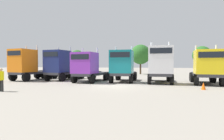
% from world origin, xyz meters
% --- Properties ---
extents(ground, '(200.00, 200.00, 0.00)m').
position_xyz_m(ground, '(0.00, 0.00, 0.00)').
color(ground, gray).
extents(semi_truck_orange, '(3.24, 6.58, 4.50)m').
position_xyz_m(semi_truck_orange, '(-12.31, 2.93, 2.03)').
color(semi_truck_orange, '#333338').
rests_on(semi_truck_orange, ground).
extents(semi_truck_navy, '(3.15, 6.06, 4.39)m').
position_xyz_m(semi_truck_navy, '(-8.33, 4.16, 1.99)').
color(semi_truck_navy, '#333338').
rests_on(semi_truck_navy, ground).
extents(semi_truck_purple, '(2.93, 6.49, 3.96)m').
position_xyz_m(semi_truck_purple, '(-3.98, 2.93, 1.74)').
color(semi_truck_purple, '#333338').
rests_on(semi_truck_purple, ground).
extents(semi_truck_teal, '(2.77, 6.08, 4.19)m').
position_xyz_m(semi_truck_teal, '(-0.13, 3.95, 1.88)').
color(semi_truck_teal, '#333338').
rests_on(semi_truck_teal, ground).
extents(semi_truck_white, '(2.74, 6.19, 4.51)m').
position_xyz_m(semi_truck_white, '(4.02, 3.72, 2.01)').
color(semi_truck_white, '#333338').
rests_on(semi_truck_white, ground).
extents(semi_truck_yellow, '(2.85, 5.98, 4.05)m').
position_xyz_m(semi_truck_yellow, '(8.56, 3.73, 1.82)').
color(semi_truck_yellow, '#333338').
rests_on(semi_truck_yellow, ground).
extents(visitor_in_hivis, '(0.47, 0.47, 1.76)m').
position_xyz_m(visitor_in_hivis, '(-7.50, -5.38, 1.02)').
color(visitor_in_hivis, '#262626').
rests_on(visitor_in_hivis, ground).
extents(traffic_cone_near, '(0.36, 0.36, 0.59)m').
position_xyz_m(traffic_cone_near, '(7.42, -0.28, 0.30)').
color(traffic_cone_near, '#F2590C').
rests_on(traffic_cone_near, ground).
extents(oak_far_left, '(3.01, 3.01, 5.19)m').
position_xyz_m(oak_far_left, '(-13.46, 19.41, 3.66)').
color(oak_far_left, '#4C3823').
rests_on(oak_far_left, ground).
extents(oak_far_centre, '(4.17, 4.17, 6.26)m').
position_xyz_m(oak_far_centre, '(-0.04, 21.98, 4.16)').
color(oak_far_centre, '#4C3823').
rests_on(oak_far_centre, ground).
extents(oak_far_right, '(3.57, 3.57, 5.67)m').
position_xyz_m(oak_far_right, '(11.93, 22.62, 3.86)').
color(oak_far_right, '#4C3823').
rests_on(oak_far_right, ground).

